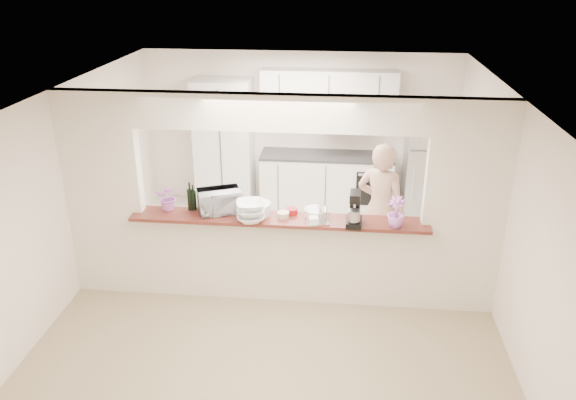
# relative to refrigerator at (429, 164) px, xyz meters

# --- Properties ---
(floor) EXTENTS (6.00, 6.00, 0.00)m
(floor) POSITION_rel_refrigerator_xyz_m (-2.05, -2.65, -0.85)
(floor) COLOR tan
(floor) RESTS_ON ground
(tile_overlay) EXTENTS (5.00, 2.90, 0.01)m
(tile_overlay) POSITION_rel_refrigerator_xyz_m (-2.05, -1.10, -0.84)
(tile_overlay) COLOR beige
(tile_overlay) RESTS_ON floor
(partition) EXTENTS (5.00, 0.15, 2.50)m
(partition) POSITION_rel_refrigerator_xyz_m (-2.05, -2.65, 0.63)
(partition) COLOR silver
(partition) RESTS_ON floor
(bar_counter) EXTENTS (3.40, 0.38, 1.09)m
(bar_counter) POSITION_rel_refrigerator_xyz_m (-2.05, -2.65, -0.27)
(bar_counter) COLOR silver
(bar_counter) RESTS_ON floor
(kitchen_cabinets) EXTENTS (3.15, 0.62, 2.25)m
(kitchen_cabinets) POSITION_rel_refrigerator_xyz_m (-2.24, 0.07, 0.12)
(kitchen_cabinets) COLOR silver
(kitchen_cabinets) RESTS_ON floor
(refrigerator) EXTENTS (0.75, 0.70, 1.70)m
(refrigerator) POSITION_rel_refrigerator_xyz_m (0.00, 0.00, 0.00)
(refrigerator) COLOR silver
(refrigerator) RESTS_ON floor
(flower_left) EXTENTS (0.29, 0.26, 0.32)m
(flower_left) POSITION_rel_refrigerator_xyz_m (-3.35, -2.60, 0.40)
(flower_left) COLOR pink
(flower_left) RESTS_ON bar_counter
(wine_bottle_a) EXTENTS (0.07, 0.07, 0.34)m
(wine_bottle_a) POSITION_rel_refrigerator_xyz_m (-3.10, -2.58, 0.37)
(wine_bottle_a) COLOR black
(wine_bottle_a) RESTS_ON bar_counter
(wine_bottle_b) EXTENTS (0.06, 0.06, 0.31)m
(wine_bottle_b) POSITION_rel_refrigerator_xyz_m (-3.06, -2.58, 0.36)
(wine_bottle_b) COLOR black
(wine_bottle_b) RESTS_ON bar_counter
(toaster_oven) EXTENTS (0.57, 0.49, 0.27)m
(toaster_oven) POSITION_rel_refrigerator_xyz_m (-2.75, -2.60, 0.37)
(toaster_oven) COLOR #B9B9BE
(toaster_oven) RESTS_ON bar_counter
(serving_bowls) EXTENTS (0.37, 0.37, 0.23)m
(serving_bowls) POSITION_rel_refrigerator_xyz_m (-2.35, -2.82, 0.36)
(serving_bowls) COLOR white
(serving_bowls) RESTS_ON bar_counter
(plate_stack_a) EXTENTS (0.30, 0.30, 0.14)m
(plate_stack_a) POSITION_rel_refrigerator_xyz_m (-2.30, -2.62, 0.31)
(plate_stack_a) COLOR white
(plate_stack_a) RESTS_ON bar_counter
(plate_stack_b) EXTENTS (0.27, 0.27, 0.09)m
(plate_stack_b) POSITION_rel_refrigerator_xyz_m (-1.63, -2.62, 0.29)
(plate_stack_b) COLOR white
(plate_stack_b) RESTS_ON bar_counter
(red_bowl) EXTENTS (0.14, 0.14, 0.07)m
(red_bowl) POSITION_rel_refrigerator_xyz_m (-1.91, -2.57, 0.27)
(red_bowl) COLOR maroon
(red_bowl) RESTS_ON bar_counter
(tan_bowl) EXTENTS (0.14, 0.14, 0.06)m
(tan_bowl) POSITION_rel_refrigerator_xyz_m (-2.00, -2.68, 0.27)
(tan_bowl) COLOR #C0B087
(tan_bowl) RESTS_ON bar_counter
(utensil_caddy) EXTENTS (0.28, 0.20, 0.24)m
(utensil_caddy) POSITION_rel_refrigerator_xyz_m (-1.60, -2.80, 0.34)
(utensil_caddy) COLOR silver
(utensil_caddy) RESTS_ON bar_counter
(stand_mixer) EXTENTS (0.18, 0.28, 0.40)m
(stand_mixer) POSITION_rel_refrigerator_xyz_m (-1.20, -2.79, 0.42)
(stand_mixer) COLOR black
(stand_mixer) RESTS_ON bar_counter
(flower_right) EXTENTS (0.24, 0.24, 0.35)m
(flower_right) POSITION_rel_refrigerator_xyz_m (-0.75, -2.80, 0.41)
(flower_right) COLOR #BA64B5
(flower_right) RESTS_ON bar_counter
(person) EXTENTS (0.75, 0.64, 1.74)m
(person) POSITION_rel_refrigerator_xyz_m (-0.85, -1.85, 0.02)
(person) COLOR tan
(person) RESTS_ON floor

